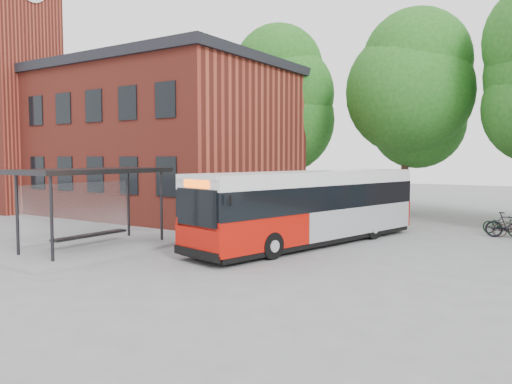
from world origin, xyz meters
The scene contains 9 objects.
ground centered at (0.00, 0.00, 0.00)m, with size 100.00×100.00×0.00m, color slate.
station_building centered at (-13.00, 9.00, 4.25)m, with size 18.40×10.40×8.50m, color maroon, non-canonical shape.
clock_tower centered at (-19.00, 5.00, 9.10)m, with size 5.20×5.20×18.20m, color maroon, non-canonical shape.
bus_shelter centered at (-4.50, -1.00, 1.45)m, with size 3.60×7.00×2.90m, color black, non-canonical shape.
tree_0 centered at (-6.00, 16.00, 5.50)m, with size 7.92×7.92×11.00m, color #1C5717, non-canonical shape.
tree_1 centered at (1.00, 17.00, 5.20)m, with size 7.92×7.92×10.40m, color #1C5717, non-canonical shape.
city_bus centered at (1.27, 4.22, 1.37)m, with size 2.29×10.76×2.73m, color #B21006, non-canonical shape.
bicycle_0 centered at (6.99, 10.57, 0.42)m, with size 0.56×1.61×0.84m, color black.
bicycle_1 centered at (7.36, 9.77, 0.52)m, with size 0.49×1.74×1.05m, color black.
Camera 1 is at (9.71, -12.49, 3.26)m, focal length 35.00 mm.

